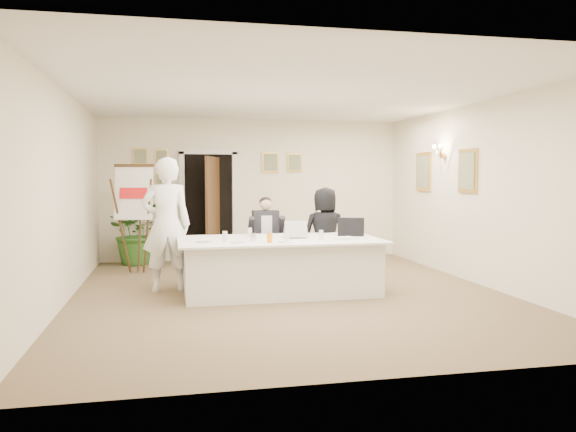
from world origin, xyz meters
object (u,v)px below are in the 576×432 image
at_px(potted_palm, 138,232).
at_px(paper_stack, 345,238).
at_px(seated_man, 266,237).
at_px(standing_woman, 325,234).
at_px(laptop, 294,228).
at_px(conference_table, 280,265).
at_px(flip_chart, 136,224).
at_px(oj_glass, 270,238).
at_px(laptop_bag, 351,227).
at_px(standing_man, 166,225).
at_px(steel_jug, 253,237).

relative_size(potted_palm, paper_stack, 4.35).
bearing_deg(potted_palm, seated_man, -42.28).
distance_m(standing_woman, laptop, 1.02).
xyz_separation_m(standing_woman, potted_palm, (-3.03, 2.30, -0.13)).
xyz_separation_m(conference_table, laptop, (0.23, 0.08, 0.52)).
distance_m(flip_chart, paper_stack, 3.76).
xyz_separation_m(conference_table, potted_palm, (-2.13, 3.13, 0.23)).
bearing_deg(standing_woman, laptop, 49.76).
bearing_deg(seated_man, paper_stack, -66.88).
relative_size(conference_table, standing_woman, 1.91).
xyz_separation_m(flip_chart, oj_glass, (1.87, -2.49, -0.01)).
relative_size(conference_table, oj_glass, 21.99).
bearing_deg(laptop, seated_man, 105.45).
bearing_deg(laptop_bag, conference_table, -154.74).
distance_m(standing_man, steel_jug, 1.34).
relative_size(standing_woman, oj_glass, 11.48).
xyz_separation_m(conference_table, flip_chart, (-2.10, 2.03, 0.45)).
bearing_deg(seated_man, oj_glass, -106.90).
height_order(conference_table, standing_man, standing_man).
relative_size(flip_chart, steel_jug, 16.64).
bearing_deg(oj_glass, potted_palm, 117.97).
xyz_separation_m(laptop_bag, paper_stack, (-0.21, -0.38, -0.12)).
distance_m(seated_man, paper_stack, 1.69).
height_order(standing_man, standing_woman, standing_man).
distance_m(standing_woman, paper_stack, 1.06).
bearing_deg(standing_woman, laptop_bag, 108.51).
bearing_deg(standing_woman, potted_palm, -35.61).
height_order(flip_chart, oj_glass, flip_chart).
bearing_deg(seated_man, flip_chart, 149.09).
height_order(laptop, oj_glass, laptop).
xyz_separation_m(conference_table, paper_stack, (0.90, -0.23, 0.40)).
height_order(conference_table, paper_stack, paper_stack).
bearing_deg(paper_stack, steel_jug, 178.94).
bearing_deg(oj_glass, standing_man, 146.23).
distance_m(conference_table, steel_jug, 0.64).
relative_size(standing_woman, potted_palm, 1.21).
distance_m(standing_man, standing_woman, 2.52).
bearing_deg(steel_jug, potted_palm, 117.19).
xyz_separation_m(paper_stack, steel_jug, (-1.31, 0.02, 0.04)).
distance_m(standing_man, potted_palm, 2.76).
relative_size(conference_table, paper_stack, 10.03).
bearing_deg(oj_glass, steel_jug, 127.33).
height_order(seated_man, flip_chart, flip_chart).
height_order(conference_table, laptop, laptop).
distance_m(seated_man, laptop, 1.16).
relative_size(standing_man, laptop_bag, 4.96).
distance_m(flip_chart, steel_jug, 2.80).
xyz_separation_m(potted_palm, oj_glass, (1.91, -3.59, 0.22)).
bearing_deg(steel_jug, laptop_bag, 13.11).
bearing_deg(laptop, flip_chart, 143.86).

